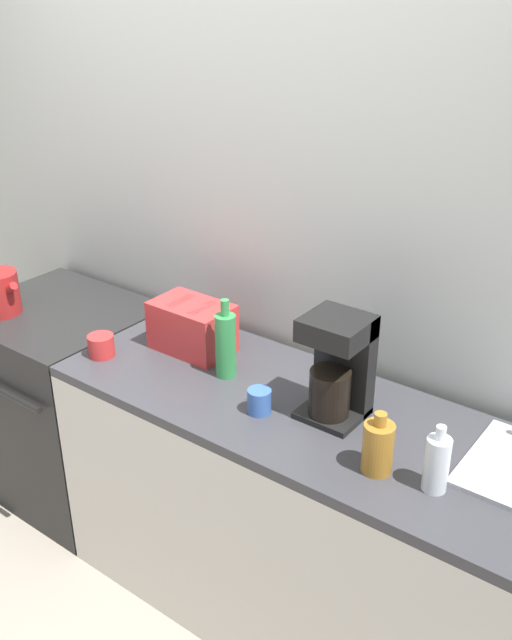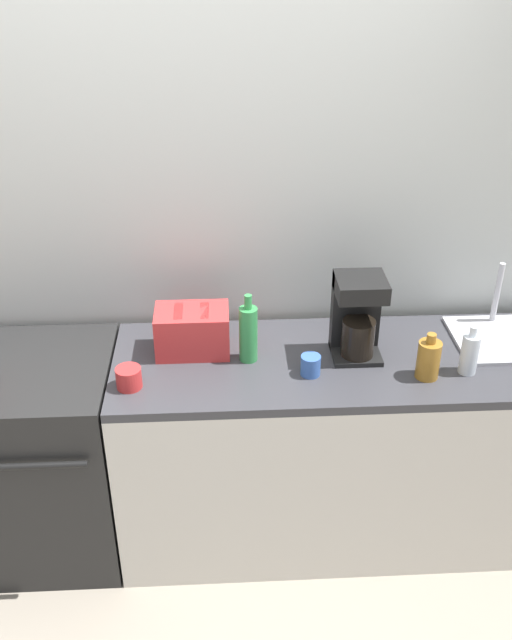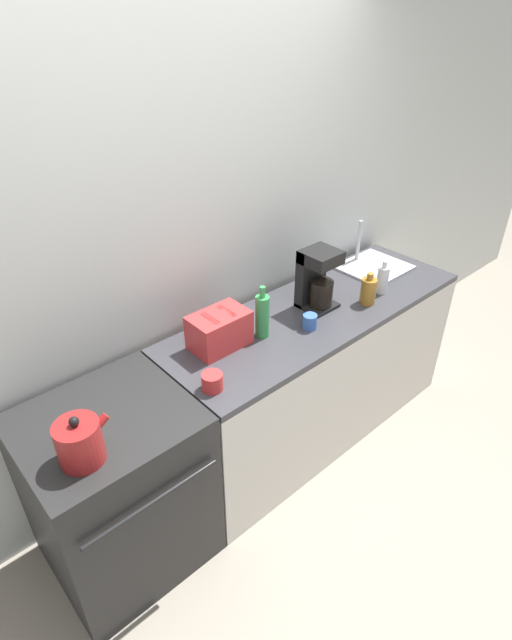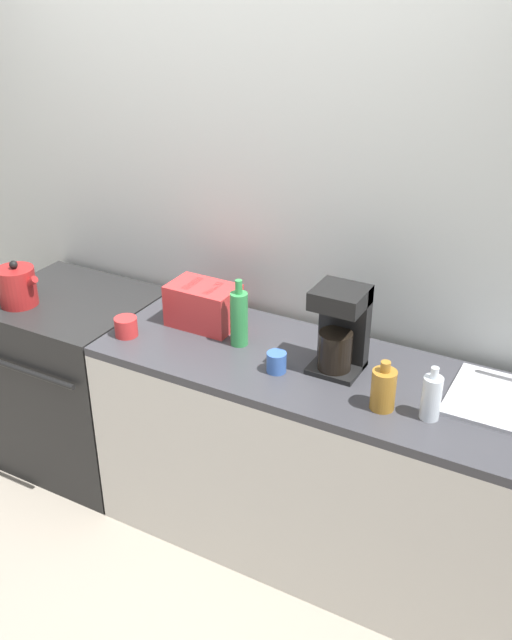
% 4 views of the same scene
% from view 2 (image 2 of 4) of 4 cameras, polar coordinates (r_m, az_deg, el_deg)
% --- Properties ---
extents(ground_plane, '(12.00, 12.00, 0.00)m').
position_cam_2_polar(ground_plane, '(3.14, -5.24, -20.35)').
color(ground_plane, gray).
extents(wall_back, '(8.00, 0.05, 2.60)m').
position_cam_2_polar(wall_back, '(2.92, -6.09, 7.45)').
color(wall_back, silver).
rests_on(wall_back, ground_plane).
extents(stove, '(0.71, 0.67, 0.89)m').
position_cam_2_polar(stove, '(3.14, -17.37, -10.21)').
color(stove, black).
rests_on(stove, ground_plane).
extents(counter_block, '(1.89, 0.63, 0.89)m').
position_cam_2_polar(counter_block, '(3.09, 7.25, -9.93)').
color(counter_block, silver).
rests_on(counter_block, ground_plane).
extents(toaster, '(0.29, 0.19, 0.18)m').
position_cam_2_polar(toaster, '(2.81, -5.11, -0.87)').
color(toaster, red).
rests_on(toaster, counter_block).
extents(coffee_maker, '(0.19, 0.18, 0.34)m').
position_cam_2_polar(coffee_maker, '(2.77, 8.12, 0.42)').
color(coffee_maker, black).
rests_on(coffee_maker, counter_block).
extents(sink_tray, '(0.41, 0.37, 0.28)m').
position_cam_2_polar(sink_tray, '(3.08, 19.17, -1.21)').
color(sink_tray, '#B7B7BC').
rests_on(sink_tray, counter_block).
extents(bottle_amber, '(0.09, 0.09, 0.19)m').
position_cam_2_polar(bottle_amber, '(2.72, 13.63, -3.06)').
color(bottle_amber, '#9E6B23').
rests_on(bottle_amber, counter_block).
extents(bottle_green, '(0.07, 0.07, 0.28)m').
position_cam_2_polar(bottle_green, '(2.73, -0.62, -1.05)').
color(bottle_green, '#338C47').
rests_on(bottle_green, counter_block).
extents(bottle_clear, '(0.07, 0.07, 0.20)m').
position_cam_2_polar(bottle_clear, '(2.79, 16.72, -2.57)').
color(bottle_clear, silver).
rests_on(bottle_clear, counter_block).
extents(cup_red, '(0.09, 0.09, 0.08)m').
position_cam_2_polar(cup_red, '(2.65, -10.14, -4.57)').
color(cup_red, red).
rests_on(cup_red, counter_block).
extents(cup_blue, '(0.08, 0.08, 0.08)m').
position_cam_2_polar(cup_blue, '(2.69, 4.39, -3.63)').
color(cup_blue, '#3860B2').
rests_on(cup_blue, counter_block).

